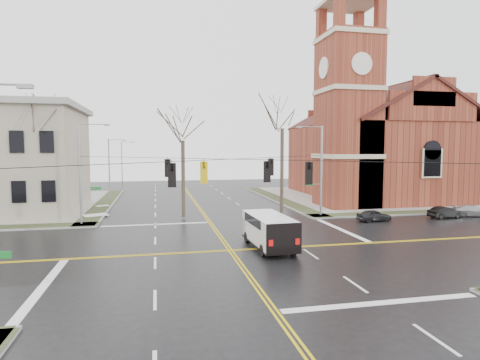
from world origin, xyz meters
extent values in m
plane|color=black|center=(0.00, 0.00, 0.00)|extent=(120.00, 120.00, 0.00)
cube|color=gray|center=(25.00, 25.00, 0.07)|extent=(30.00, 30.00, 0.15)
cube|color=#2C361D|center=(11.20, 25.00, 0.15)|extent=(2.00, 30.00, 0.02)
cube|color=#2C361D|center=(25.00, 11.20, 0.15)|extent=(30.00, 2.00, 0.02)
cube|color=#2C361D|center=(-11.20, 25.00, 0.15)|extent=(2.00, 30.00, 0.02)
cube|color=gold|center=(-0.12, 0.00, 0.01)|extent=(0.12, 100.00, 0.01)
cube|color=gold|center=(0.12, 0.00, 0.01)|extent=(0.12, 100.00, 0.01)
cube|color=gold|center=(0.00, -0.12, 0.01)|extent=(100.00, 0.12, 0.01)
cube|color=gold|center=(0.00, 0.12, 0.01)|extent=(100.00, 0.12, 0.01)
cube|color=silver|center=(5.00, -10.50, 0.01)|extent=(9.50, 0.50, 0.01)
cube|color=silver|center=(-5.00, 10.50, 0.01)|extent=(9.50, 0.50, 0.01)
cube|color=silver|center=(-10.50, -5.00, 0.01)|extent=(0.50, 9.50, 0.01)
cube|color=silver|center=(10.50, 5.00, 0.01)|extent=(0.50, 9.50, 0.01)
cube|color=maroon|center=(17.00, 17.00, 10.00)|extent=(6.00, 6.00, 20.00)
cube|color=beige|center=(17.00, 17.00, 19.50)|extent=(6.30, 6.30, 0.50)
cylinder|color=silver|center=(17.00, 13.95, 16.00)|extent=(2.40, 0.15, 2.40)
cylinder|color=silver|center=(13.95, 17.00, 16.00)|extent=(0.15, 2.40, 2.40)
cube|color=maroon|center=(26.00, 26.00, 5.00)|extent=(18.00, 24.00, 10.00)
cube|color=maroon|center=(16.80, 20.00, 2.20)|extent=(2.00, 5.00, 4.40)
cylinder|color=gray|center=(11.50, 11.50, 4.65)|extent=(0.20, 0.20, 9.00)
cylinder|color=gray|center=(10.90, 11.50, 3.30)|extent=(1.20, 0.06, 0.06)
cube|color=#116620|center=(10.20, 11.50, 3.30)|extent=(0.90, 0.04, 0.25)
cylinder|color=gray|center=(10.30, 11.50, 9.05)|extent=(2.40, 0.08, 0.08)
cube|color=gray|center=(9.10, 11.50, 9.00)|extent=(0.50, 0.22, 0.15)
cylinder|color=gray|center=(-11.50, 11.50, 4.65)|extent=(0.20, 0.20, 9.00)
cylinder|color=gray|center=(-10.90, 11.50, 3.30)|extent=(1.20, 0.06, 0.06)
cube|color=#116620|center=(-10.20, 11.50, 3.30)|extent=(0.90, 0.04, 0.25)
cylinder|color=gray|center=(-10.30, 11.50, 9.05)|extent=(2.40, 0.08, 0.08)
cube|color=gray|center=(-9.10, 11.50, 9.00)|extent=(0.50, 0.22, 0.15)
cube|color=gray|center=(-9.10, -11.50, 9.00)|extent=(0.50, 0.22, 0.15)
cylinder|color=black|center=(0.00, 0.00, 6.20)|extent=(23.02, 23.02, 0.03)
cylinder|color=black|center=(0.00, 0.00, 6.20)|extent=(23.02, 23.02, 0.03)
imported|color=black|center=(-4.00, -4.00, 5.45)|extent=(0.21, 0.26, 1.30)
imported|color=black|center=(4.00, 4.00, 5.45)|extent=(0.21, 0.26, 1.30)
imported|color=gold|center=(-2.00, -2.00, 5.45)|extent=(0.21, 0.26, 1.30)
imported|color=black|center=(-4.00, 4.00, 5.45)|extent=(0.21, 0.26, 1.30)
imported|color=black|center=(4.00, -4.00, 5.45)|extent=(0.21, 0.26, 1.30)
imported|color=black|center=(2.00, -2.00, 5.45)|extent=(0.21, 0.26, 1.30)
cylinder|color=gray|center=(-10.80, 28.00, 4.10)|extent=(0.16, 0.16, 8.00)
cylinder|color=gray|center=(-9.80, 28.00, 8.00)|extent=(2.00, 0.07, 0.07)
cube|color=gray|center=(-8.80, 28.00, 7.95)|extent=(0.45, 0.20, 0.13)
cylinder|color=gray|center=(-10.80, 48.00, 4.10)|extent=(0.16, 0.16, 8.00)
cylinder|color=gray|center=(-9.80, 48.00, 8.00)|extent=(2.00, 0.07, 0.07)
cube|color=gray|center=(-8.80, 48.00, 7.95)|extent=(0.45, 0.20, 0.13)
cube|color=silver|center=(2.73, 0.02, 1.34)|extent=(2.53, 6.01, 1.90)
cube|color=silver|center=(2.63, 2.47, 1.06)|extent=(2.33, 1.10, 1.34)
cube|color=black|center=(2.62, 2.86, 1.68)|extent=(2.07, 0.22, 0.89)
cube|color=black|center=(2.72, 0.24, 1.96)|extent=(2.47, 4.12, 0.62)
cube|color=#B70C0A|center=(1.98, -3.04, 1.12)|extent=(0.27, 0.09, 0.38)
cube|color=#B70C0A|center=(3.72, -2.97, 1.12)|extent=(0.27, 0.09, 0.38)
cube|color=black|center=(2.73, 0.02, 0.37)|extent=(2.58, 6.07, 0.11)
cylinder|color=black|center=(1.62, 1.93, 0.40)|extent=(0.32, 0.82, 0.81)
cylinder|color=black|center=(3.68, 2.01, 0.40)|extent=(0.32, 0.82, 0.81)
cylinder|color=black|center=(1.78, -1.98, 0.40)|extent=(0.32, 0.82, 0.81)
cylinder|color=black|center=(3.83, -1.90, 0.40)|extent=(0.32, 0.82, 0.81)
imported|color=black|center=(15.31, 7.84, 0.56)|extent=(3.36, 1.53, 1.12)
imported|color=black|center=(23.17, 7.98, 0.57)|extent=(3.58, 1.56, 1.14)
imported|color=#A8A9AB|center=(26.66, 8.30, 0.58)|extent=(4.29, 2.96, 1.15)
cylinder|color=#362F22|center=(-14.93, 13.65, 4.38)|extent=(0.36, 0.36, 8.46)
cylinder|color=#362F22|center=(-2.26, 13.04, 3.91)|extent=(0.36, 0.36, 7.52)
cylinder|color=#362F22|center=(7.97, 13.49, 4.56)|extent=(0.36, 0.36, 8.81)
camera|label=1|loc=(-4.86, -26.30, 6.94)|focal=30.00mm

